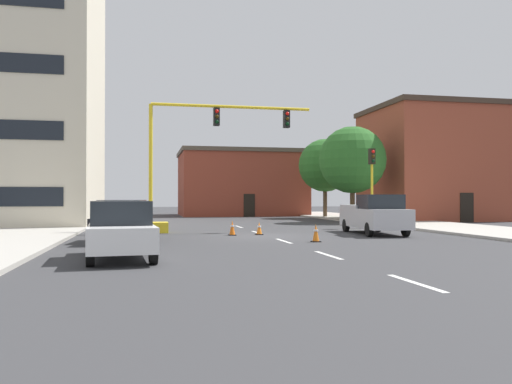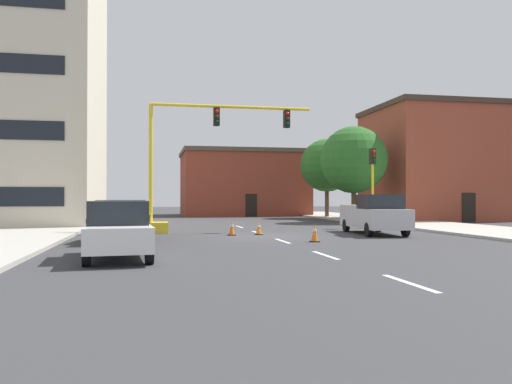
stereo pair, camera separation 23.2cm
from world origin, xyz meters
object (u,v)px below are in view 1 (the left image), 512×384
traffic_signal_gantry (175,189)px  traffic_cone_roadside_a (259,228)px  traffic_light_pole_right (372,170)px  traffic_cone_roadside_c (316,233)px  tree_right_far (325,165)px  pickup_truck_silver (374,215)px  sedan_white_near_left (121,229)px  sedan_black_mid_left (122,220)px  traffic_cone_roadside_b (232,228)px  tree_right_mid (352,160)px

traffic_signal_gantry → traffic_cone_roadside_a: size_ratio=14.90×
traffic_signal_gantry → traffic_cone_roadside_a: bearing=-32.6°
traffic_light_pole_right → traffic_cone_roadside_c: bearing=-126.7°
tree_right_far → pickup_truck_silver: 20.89m
traffic_light_pole_right → traffic_cone_roadside_c: 11.20m
traffic_light_pole_right → sedan_white_near_left: traffic_light_pole_right is taller
tree_right_far → sedan_black_mid_left: tree_right_far is taller
traffic_signal_gantry → traffic_cone_roadside_c: traffic_signal_gantry is taller
sedan_white_near_left → traffic_cone_roadside_b: bearing=61.5°
traffic_cone_roadside_a → traffic_cone_roadside_b: bearing=-173.7°
tree_right_mid → traffic_light_pole_right: bearing=-103.0°
traffic_signal_gantry → tree_right_far: 22.20m
traffic_cone_roadside_a → traffic_cone_roadside_b: traffic_cone_roadside_b is taller
traffic_light_pole_right → tree_right_far: 15.57m
traffic_cone_roadside_a → traffic_cone_roadside_c: 4.77m
tree_right_mid → traffic_cone_roadside_c: 18.09m
tree_right_far → sedan_white_near_left: tree_right_far is taller
traffic_cone_roadside_a → traffic_light_pole_right: bearing=27.4°
traffic_signal_gantry → tree_right_far: (14.27, 16.83, 2.47)m
traffic_signal_gantry → pickup_truck_silver: traffic_signal_gantry is taller
tree_right_far → sedan_black_mid_left: bearing=-127.2°
tree_right_far → sedan_black_mid_left: (-16.70, -22.04, -3.85)m
tree_right_far → traffic_cone_roadside_c: tree_right_far is taller
tree_right_mid → tree_right_far: 8.35m
sedan_black_mid_left → pickup_truck_silver: bearing=9.2°
traffic_signal_gantry → traffic_light_pole_right: size_ratio=1.99×
traffic_light_pole_right → sedan_black_mid_left: 16.00m
traffic_light_pole_right → tree_right_mid: tree_right_mid is taller
tree_right_mid → sedan_black_mid_left: tree_right_mid is taller
tree_right_mid → traffic_cone_roadside_b: bearing=-134.0°
traffic_signal_gantry → traffic_cone_roadside_c: size_ratio=12.72×
traffic_signal_gantry → traffic_cone_roadside_c: bearing=-52.6°
traffic_signal_gantry → tree_right_mid: size_ratio=1.34×
sedan_white_near_left → traffic_cone_roadside_a: 10.98m
tree_right_mid → traffic_cone_roadside_c: bearing=-117.2°
sedan_black_mid_left → traffic_signal_gantry: bearing=65.0°
traffic_light_pole_right → traffic_cone_roadside_b: size_ratio=6.57×
tree_right_far → pickup_truck_silver: (-4.45, -20.06, -3.77)m
tree_right_mid → traffic_cone_roadside_c: tree_right_mid is taller
traffic_signal_gantry → traffic_light_pole_right: bearing=7.2°
traffic_cone_roadside_c → tree_right_mid: bearing=62.8°
traffic_signal_gantry → traffic_cone_roadside_b: 4.24m
traffic_light_pole_right → sedan_black_mid_left: size_ratio=1.03×
traffic_cone_roadside_c → sedan_white_near_left: bearing=-149.5°
traffic_signal_gantry → tree_right_mid: bearing=32.3°
tree_right_far → traffic_cone_roadside_c: bearing=-110.3°
pickup_truck_silver → sedan_black_mid_left: bearing=-170.8°
tree_right_far → traffic_cone_roadside_a: tree_right_far is taller
traffic_light_pole_right → pickup_truck_silver: 5.74m
traffic_cone_roadside_b → traffic_light_pole_right: bearing=24.6°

